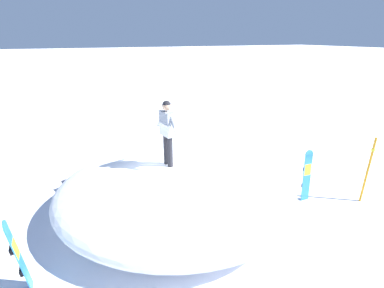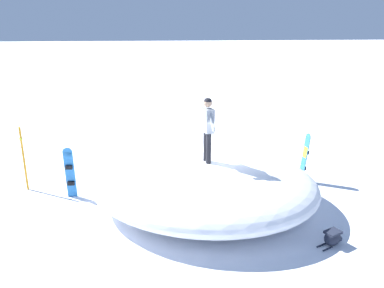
{
  "view_description": "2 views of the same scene",
  "coord_description": "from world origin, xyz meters",
  "px_view_note": "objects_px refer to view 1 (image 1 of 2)",
  "views": [
    {
      "loc": [
        2.02,
        5.57,
        4.53
      ],
      "look_at": [
        -0.53,
        -0.25,
        2.02
      ],
      "focal_mm": 25.68,
      "sensor_mm": 36.0,
      "label": 1
    },
    {
      "loc": [
        -1.65,
        -9.94,
        4.81
      ],
      "look_at": [
        -0.43,
        -0.56,
        1.83
      ],
      "focal_mm": 35.16,
      "sensor_mm": 36.0,
      "label": 2
    }
  ],
  "objects_px": {
    "snowboarder_standing": "(167,128)",
    "backpack_near": "(69,185)",
    "trail_marker_pole": "(368,169)",
    "snowboard_primary_upright": "(307,175)",
    "snowboard_secondary_upright": "(18,256)"
  },
  "relations": [
    {
      "from": "snowboarder_standing",
      "to": "trail_marker_pole",
      "type": "distance_m",
      "value": 5.75
    },
    {
      "from": "snowboarder_standing",
      "to": "backpack_near",
      "type": "relative_size",
      "value": 2.52
    },
    {
      "from": "snowboarder_standing",
      "to": "snowboard_secondary_upright",
      "type": "height_order",
      "value": "snowboarder_standing"
    },
    {
      "from": "snowboard_primary_upright",
      "to": "snowboard_secondary_upright",
      "type": "distance_m",
      "value": 7.2
    },
    {
      "from": "snowboard_primary_upright",
      "to": "snowboard_secondary_upright",
      "type": "xyz_separation_m",
      "value": [
        7.2,
        0.3,
        0.03
      ]
    },
    {
      "from": "backpack_near",
      "to": "trail_marker_pole",
      "type": "bearing_deg",
      "value": 152.37
    },
    {
      "from": "snowboard_primary_upright",
      "to": "trail_marker_pole",
      "type": "distance_m",
      "value": 1.66
    },
    {
      "from": "snowboard_secondary_upright",
      "to": "trail_marker_pole",
      "type": "distance_m",
      "value": 8.67
    },
    {
      "from": "snowboarder_standing",
      "to": "trail_marker_pole",
      "type": "relative_size",
      "value": 0.87
    },
    {
      "from": "trail_marker_pole",
      "to": "snowboard_primary_upright",
      "type": "bearing_deg",
      "value": -27.9
    },
    {
      "from": "snowboarder_standing",
      "to": "trail_marker_pole",
      "type": "bearing_deg",
      "value": 160.09
    },
    {
      "from": "snowboarder_standing",
      "to": "trail_marker_pole",
      "type": "height_order",
      "value": "snowboarder_standing"
    },
    {
      "from": "snowboard_primary_upright",
      "to": "trail_marker_pole",
      "type": "height_order",
      "value": "trail_marker_pole"
    },
    {
      "from": "snowboarder_standing",
      "to": "backpack_near",
      "type": "bearing_deg",
      "value": -40.47
    },
    {
      "from": "snowboard_primary_upright",
      "to": "snowboard_secondary_upright",
      "type": "height_order",
      "value": "snowboard_secondary_upright"
    }
  ]
}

